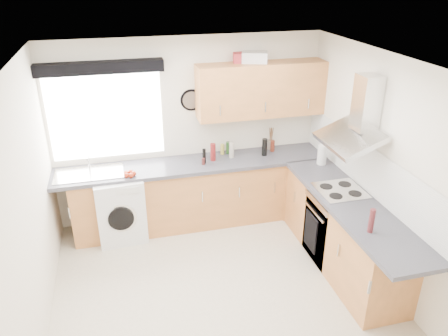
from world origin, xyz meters
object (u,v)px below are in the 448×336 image
object	(u,v)px
oven	(336,227)
upper_cabinets	(261,90)
washing_machine	(120,207)
extractor_hood	(358,120)

from	to	relation	value
oven	upper_cabinets	size ratio (longest dim) A/B	0.50
upper_cabinets	washing_machine	distance (m)	2.39
oven	extractor_hood	world-z (taller)	extractor_hood
oven	washing_machine	world-z (taller)	washing_machine
upper_cabinets	oven	bearing A→B (deg)	-67.46
oven	extractor_hood	bearing A→B (deg)	-0.00
oven	washing_machine	distance (m)	2.73
extractor_hood	upper_cabinets	size ratio (longest dim) A/B	0.46
upper_cabinets	washing_machine	xyz separation A→B (m)	(-1.95, -0.23, -1.36)
upper_cabinets	washing_machine	world-z (taller)	upper_cabinets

